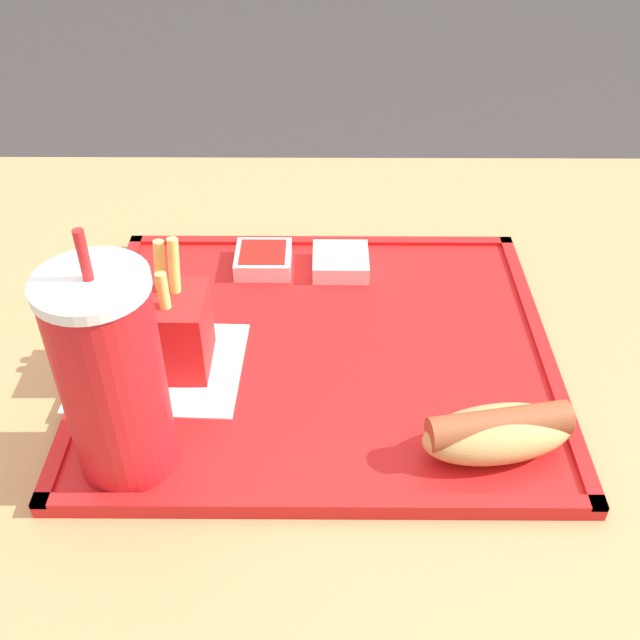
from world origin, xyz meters
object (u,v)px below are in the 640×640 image
(sauce_cup_ketchup, at_px, (263,259))
(hot_dog_far, at_px, (498,432))
(fries_carton, at_px, (162,330))
(sauce_cup_mayo, at_px, (341,261))
(soda_cup, at_px, (112,377))

(sauce_cup_ketchup, bearing_deg, hot_dog_far, 127.74)
(hot_dog_far, bearing_deg, fries_carton, -20.32)
(hot_dog_far, height_order, fries_carton, fries_carton)
(sauce_cup_mayo, distance_m, sauce_cup_ketchup, 0.08)
(fries_carton, distance_m, sauce_cup_ketchup, 0.17)
(sauce_cup_mayo, bearing_deg, sauce_cup_ketchup, -2.64)
(soda_cup, bearing_deg, sauce_cup_mayo, -122.81)
(sauce_cup_mayo, relative_size, sauce_cup_ketchup, 1.00)
(hot_dog_far, xyz_separation_m, sauce_cup_ketchup, (0.19, -0.25, -0.01))
(hot_dog_far, xyz_separation_m, sauce_cup_mayo, (0.11, -0.24, -0.01))
(soda_cup, relative_size, sauce_cup_mayo, 3.58)
(soda_cup, xyz_separation_m, fries_carton, (-0.01, -0.11, -0.04))
(fries_carton, height_order, sauce_cup_ketchup, fries_carton)
(soda_cup, relative_size, sauce_cup_ketchup, 3.58)
(fries_carton, bearing_deg, hot_dog_far, 159.68)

